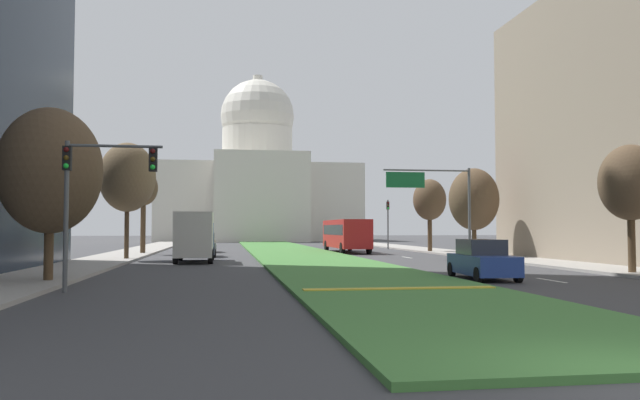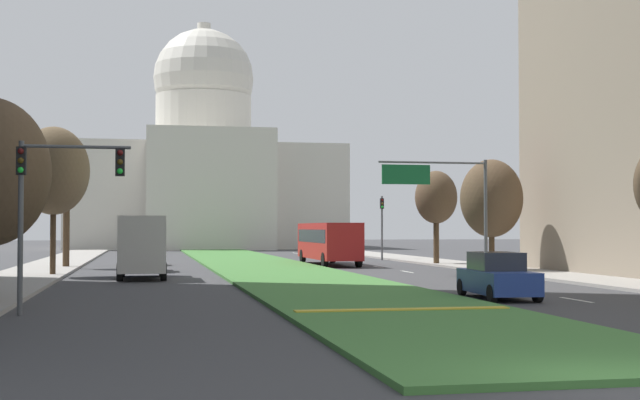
{
  "view_description": "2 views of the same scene",
  "coord_description": "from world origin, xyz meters",
  "px_view_note": "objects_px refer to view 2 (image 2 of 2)",
  "views": [
    {
      "loc": [
        -5.87,
        -8.11,
        2.18
      ],
      "look_at": [
        1.23,
        38.1,
        4.32
      ],
      "focal_mm": 34.95,
      "sensor_mm": 36.0,
      "label": 1
    },
    {
      "loc": [
        -7.59,
        -13.15,
        2.59
      ],
      "look_at": [
        1.97,
        35.03,
        4.17
      ],
      "focal_mm": 49.42,
      "sensor_mm": 36.0,
      "label": 2
    }
  ],
  "objects_px": {
    "street_tree_right_far": "(436,198)",
    "box_truck_delivery": "(142,246)",
    "capitol_building": "(204,174)",
    "street_tree_left_far": "(67,184)",
    "sedan_lead_stopped": "(497,277)",
    "traffic_light_near_left": "(50,188)",
    "street_tree_right_mid": "(491,199)",
    "city_bus": "(328,240)",
    "traffic_light_far_right": "(382,219)",
    "sedan_far_horizon": "(317,248)",
    "street_tree_left_mid": "(54,171)",
    "sedan_distant": "(145,254)",
    "sedan_midblock": "(148,257)",
    "overhead_guide_sign": "(445,191)"
  },
  "relations": [
    {
      "from": "street_tree_left_mid",
      "to": "street_tree_right_mid",
      "type": "bearing_deg",
      "value": 1.04
    },
    {
      "from": "overhead_guide_sign",
      "to": "city_bus",
      "type": "distance_m",
      "value": 14.49
    },
    {
      "from": "street_tree_right_far",
      "to": "sedan_midblock",
      "type": "distance_m",
      "value": 20.74
    },
    {
      "from": "sedan_distant",
      "to": "sedan_far_horizon",
      "type": "xyz_separation_m",
      "value": [
        15.33,
        15.63,
        -0.01
      ]
    },
    {
      "from": "overhead_guide_sign",
      "to": "street_tree_left_far",
      "type": "height_order",
      "value": "street_tree_left_far"
    },
    {
      "from": "traffic_light_far_right",
      "to": "overhead_guide_sign",
      "type": "bearing_deg",
      "value": -95.87
    },
    {
      "from": "street_tree_right_mid",
      "to": "street_tree_left_far",
      "type": "bearing_deg",
      "value": 159.66
    },
    {
      "from": "sedan_midblock",
      "to": "overhead_guide_sign",
      "type": "bearing_deg",
      "value": -21.44
    },
    {
      "from": "city_bus",
      "to": "street_tree_left_mid",
      "type": "bearing_deg",
      "value": -145.15
    },
    {
      "from": "street_tree_left_far",
      "to": "city_bus",
      "type": "distance_m",
      "value": 18.23
    },
    {
      "from": "sedan_lead_stopped",
      "to": "sedan_far_horizon",
      "type": "relative_size",
      "value": 1.07
    },
    {
      "from": "street_tree_left_mid",
      "to": "sedan_distant",
      "type": "distance_m",
      "value": 15.73
    },
    {
      "from": "street_tree_right_far",
      "to": "box_truck_delivery",
      "type": "xyz_separation_m",
      "value": [
        -20.11,
        -12.72,
        -3.04
      ]
    },
    {
      "from": "capitol_building",
      "to": "street_tree_left_far",
      "type": "relative_size",
      "value": 4.9
    },
    {
      "from": "street_tree_left_far",
      "to": "sedan_lead_stopped",
      "type": "height_order",
      "value": "street_tree_left_far"
    },
    {
      "from": "overhead_guide_sign",
      "to": "sedan_midblock",
      "type": "height_order",
      "value": "overhead_guide_sign"
    },
    {
      "from": "street_tree_right_mid",
      "to": "sedan_midblock",
      "type": "distance_m",
      "value": 20.8
    },
    {
      "from": "city_bus",
      "to": "street_tree_right_mid",
      "type": "bearing_deg",
      "value": -57.68
    },
    {
      "from": "sedan_far_horizon",
      "to": "city_bus",
      "type": "bearing_deg",
      "value": -98.44
    },
    {
      "from": "sedan_distant",
      "to": "street_tree_right_mid",
      "type": "bearing_deg",
      "value": -34.22
    },
    {
      "from": "sedan_lead_stopped",
      "to": "box_truck_delivery",
      "type": "distance_m",
      "value": 20.15
    },
    {
      "from": "traffic_light_near_left",
      "to": "street_tree_right_far",
      "type": "xyz_separation_m",
      "value": [
        22.75,
        31.29,
        0.92
      ]
    },
    {
      "from": "street_tree_right_mid",
      "to": "city_bus",
      "type": "height_order",
      "value": "street_tree_right_mid"
    },
    {
      "from": "overhead_guide_sign",
      "to": "sedan_lead_stopped",
      "type": "relative_size",
      "value": 1.43
    },
    {
      "from": "traffic_light_near_left",
      "to": "street_tree_right_mid",
      "type": "relative_size",
      "value": 0.78
    },
    {
      "from": "street_tree_left_far",
      "to": "street_tree_right_far",
      "type": "bearing_deg",
      "value": 0.43
    },
    {
      "from": "sedan_midblock",
      "to": "sedan_far_horizon",
      "type": "distance_m",
      "value": 29.04
    },
    {
      "from": "traffic_light_far_right",
      "to": "street_tree_left_mid",
      "type": "xyz_separation_m",
      "value": [
        -23.67,
        -20.28,
        2.33
      ]
    },
    {
      "from": "capitol_building",
      "to": "sedan_far_horizon",
      "type": "xyz_separation_m",
      "value": [
        7.73,
        -39.39,
        -9.02
      ]
    },
    {
      "from": "sedan_lead_stopped",
      "to": "city_bus",
      "type": "distance_m",
      "value": 30.46
    },
    {
      "from": "street_tree_right_far",
      "to": "sedan_distant",
      "type": "distance_m",
      "value": 20.76
    },
    {
      "from": "capitol_building",
      "to": "sedan_midblock",
      "type": "distance_m",
      "value": 65.21
    },
    {
      "from": "overhead_guide_sign",
      "to": "sedan_lead_stopped",
      "type": "xyz_separation_m",
      "value": [
        -3.89,
        -16.8,
        -3.88
      ]
    },
    {
      "from": "street_tree_right_far",
      "to": "street_tree_left_far",
      "type": "bearing_deg",
      "value": -179.57
    },
    {
      "from": "street_tree_left_mid",
      "to": "sedan_far_horizon",
      "type": "bearing_deg",
      "value": 55.93
    },
    {
      "from": "sedan_distant",
      "to": "sedan_midblock",
      "type": "bearing_deg",
      "value": -88.86
    },
    {
      "from": "traffic_light_near_left",
      "to": "sedan_midblock",
      "type": "relative_size",
      "value": 1.14
    },
    {
      "from": "sedan_distant",
      "to": "traffic_light_far_right",
      "type": "bearing_deg",
      "value": 17.95
    },
    {
      "from": "overhead_guide_sign",
      "to": "street_tree_left_mid",
      "type": "height_order",
      "value": "street_tree_left_mid"
    },
    {
      "from": "sedan_distant",
      "to": "sedan_far_horizon",
      "type": "bearing_deg",
      "value": 45.54
    },
    {
      "from": "traffic_light_near_left",
      "to": "sedan_distant",
      "type": "distance_m",
      "value": 35.74
    },
    {
      "from": "traffic_light_far_right",
      "to": "box_truck_delivery",
      "type": "relative_size",
      "value": 0.81
    },
    {
      "from": "street_tree_left_far",
      "to": "sedan_midblock",
      "type": "height_order",
      "value": "street_tree_left_far"
    },
    {
      "from": "traffic_light_near_left",
      "to": "street_tree_left_far",
      "type": "relative_size",
      "value": 0.74
    },
    {
      "from": "sedan_lead_stopped",
      "to": "city_bus",
      "type": "height_order",
      "value": "city_bus"
    },
    {
      "from": "street_tree_right_far",
      "to": "sedan_lead_stopped",
      "type": "xyz_separation_m",
      "value": [
        -7.23,
        -28.19,
        -3.91
      ]
    },
    {
      "from": "traffic_light_near_left",
      "to": "box_truck_delivery",
      "type": "xyz_separation_m",
      "value": [
        2.64,
        18.57,
        -2.12
      ]
    },
    {
      "from": "traffic_light_near_left",
      "to": "street_tree_right_mid",
      "type": "xyz_separation_m",
      "value": [
        22.96,
        21.78,
        0.56
      ]
    },
    {
      "from": "street_tree_right_mid",
      "to": "sedan_distant",
      "type": "relative_size",
      "value": 1.53
    },
    {
      "from": "traffic_light_far_right",
      "to": "street_tree_right_mid",
      "type": "height_order",
      "value": "street_tree_right_mid"
    }
  ]
}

